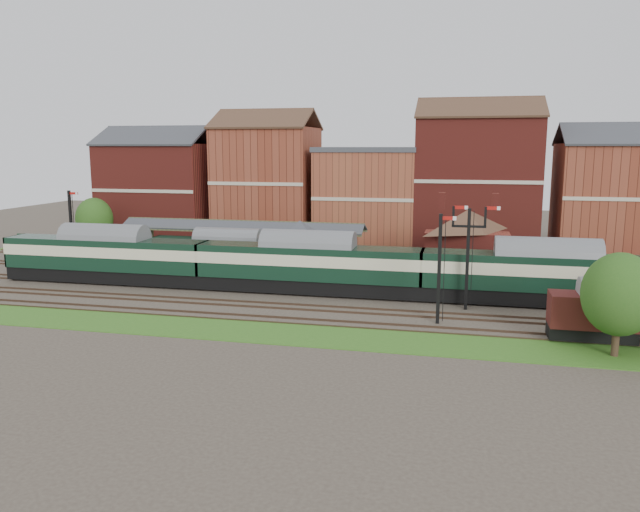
% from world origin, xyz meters
% --- Properties ---
extents(ground, '(160.00, 160.00, 0.00)m').
position_xyz_m(ground, '(0.00, 0.00, 0.00)').
color(ground, '#473D33').
rests_on(ground, ground).
extents(grass_back, '(90.00, 4.50, 0.06)m').
position_xyz_m(grass_back, '(0.00, 16.00, 0.03)').
color(grass_back, '#2D6619').
rests_on(grass_back, ground).
extents(grass_front, '(90.00, 5.00, 0.06)m').
position_xyz_m(grass_front, '(0.00, -12.00, 0.03)').
color(grass_front, '#2D6619').
rests_on(grass_front, ground).
extents(fence, '(90.00, 0.12, 1.50)m').
position_xyz_m(fence, '(0.00, 18.00, 0.75)').
color(fence, '#193823').
rests_on(fence, ground).
extents(platform, '(55.00, 3.40, 1.00)m').
position_xyz_m(platform, '(-5.00, 9.75, 0.50)').
color(platform, '#2D2D2D').
rests_on(platform, ground).
extents(signal_box, '(5.40, 5.40, 6.00)m').
position_xyz_m(signal_box, '(-3.00, 3.25, 3.19)').
color(signal_box, '#5D7352').
rests_on(signal_box, ground).
extents(brick_hut, '(3.20, 2.64, 2.94)m').
position_xyz_m(brick_hut, '(5.00, 3.25, 1.20)').
color(brick_hut, brown).
rests_on(brick_hut, ground).
extents(station_building, '(8.10, 8.10, 5.90)m').
position_xyz_m(station_building, '(12.00, 9.75, 3.96)').
color(station_building, maroon).
rests_on(station_building, platform).
extents(canopy, '(26.00, 3.89, 4.08)m').
position_xyz_m(canopy, '(-11.00, 9.75, 4.58)').
color(canopy, '#464F31').
rests_on(canopy, platform).
extents(semaphore_bracket, '(3.60, 0.25, 8.18)m').
position_xyz_m(semaphore_bracket, '(12.04, -2.50, 4.63)').
color(semaphore_bracket, black).
rests_on(semaphore_bracket, ground).
extents(semaphore_platform_end, '(1.23, 0.25, 8.00)m').
position_xyz_m(semaphore_platform_end, '(-29.98, 8.00, 4.16)').
color(semaphore_platform_end, black).
rests_on(semaphore_platform_end, ground).
extents(semaphore_siding, '(1.23, 0.25, 8.00)m').
position_xyz_m(semaphore_siding, '(10.02, -7.00, 4.16)').
color(semaphore_siding, black).
rests_on(semaphore_siding, ground).
extents(town_backdrop, '(69.00, 10.00, 16.00)m').
position_xyz_m(town_backdrop, '(-0.18, 25.00, 7.00)').
color(town_backdrop, maroon).
rests_on(town_backdrop, ground).
extents(dmu_train, '(58.78, 3.09, 4.52)m').
position_xyz_m(dmu_train, '(-1.42, 0.00, 2.63)').
color(dmu_train, black).
rests_on(dmu_train, ground).
extents(platform_railcar, '(16.33, 2.58, 3.76)m').
position_xyz_m(platform_railcar, '(-11.30, 6.50, 2.21)').
color(platform_railcar, black).
rests_on(platform_railcar, ground).
extents(goods_van_a, '(5.44, 2.36, 3.30)m').
position_xyz_m(goods_van_a, '(20.04, -9.00, 1.89)').
color(goods_van_a, black).
rests_on(goods_van_a, ground).
extents(tree_far, '(4.43, 4.43, 6.46)m').
position_xyz_m(tree_far, '(20.87, -12.00, 3.90)').
color(tree_far, '#382619').
rests_on(tree_far, ground).
extents(tree_back, '(4.46, 4.46, 6.52)m').
position_xyz_m(tree_back, '(-32.47, 16.28, 3.94)').
color(tree_back, '#382619').
rests_on(tree_back, ground).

